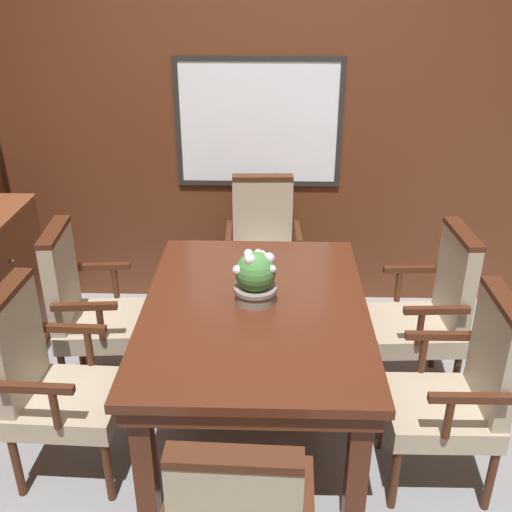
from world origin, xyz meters
The scene contains 9 objects.
ground_plane centered at (0.00, 0.00, 0.00)m, with size 14.00×14.00×0.00m, color gray.
wall_back centered at (0.00, 1.61, 1.23)m, with size 7.20×0.08×2.45m.
dining_table centered at (-0.01, 0.15, 0.67)m, with size 1.12×1.54×0.77m.
chair_head_far centered at (0.01, 1.31, 0.53)m, with size 0.51×0.52×1.02m.
chair_right_far centered at (0.96, 0.52, 0.53)m, with size 0.52×0.52×1.02m.
chair_left_near centered at (-0.97, -0.18, 0.53)m, with size 0.51×0.51×1.02m.
chair_left_far centered at (-0.98, 0.49, 0.53)m, with size 0.53×0.52×1.02m.
chair_right_near centered at (0.94, -0.19, 0.53)m, with size 0.50×0.50×1.02m.
potted_plant centered at (-0.01, 0.19, 0.90)m, with size 0.22×0.22×0.28m.
Camera 1 is at (0.07, -2.42, 2.29)m, focal length 42.00 mm.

